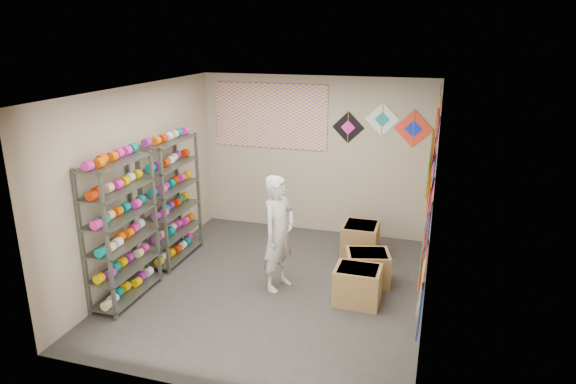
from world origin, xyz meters
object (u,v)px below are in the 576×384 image
(carton_c, at_px, (360,240))
(shopkeeper, at_px, (279,233))
(carton_b, at_px, (367,268))
(shelf_rack_front, at_px, (121,231))
(carton_a, at_px, (357,285))
(shelf_rack_back, at_px, (172,200))

(carton_c, bearing_deg, shopkeeper, -124.16)
(shopkeeper, distance_m, carton_b, 1.35)
(shelf_rack_front, bearing_deg, carton_a, 14.56)
(carton_b, height_order, carton_c, carton_c)
(shelf_rack_back, bearing_deg, carton_b, 0.15)
(shelf_rack_front, height_order, carton_b, shelf_rack_front)
(carton_a, bearing_deg, shopkeeper, 174.47)
(shopkeeper, distance_m, carton_c, 1.72)
(shelf_rack_front, xyz_separation_m, carton_c, (2.74, 2.23, -0.69))
(carton_a, bearing_deg, shelf_rack_back, 169.64)
(carton_a, bearing_deg, shelf_rack_front, -165.46)
(shelf_rack_front, xyz_separation_m, carton_a, (2.94, 0.76, -0.71))
(carton_a, relative_size, carton_c, 0.98)
(shelf_rack_front, bearing_deg, shopkeeper, 25.36)
(shopkeeper, bearing_deg, carton_b, -50.39)
(shelf_rack_front, distance_m, carton_a, 3.12)
(shelf_rack_front, relative_size, carton_c, 3.19)
(shopkeeper, relative_size, carton_a, 2.73)
(shelf_rack_back, xyz_separation_m, carton_c, (2.74, 0.93, -0.69))
(shopkeeper, height_order, carton_b, shopkeeper)
(carton_a, distance_m, carton_b, 0.55)
(shelf_rack_front, relative_size, carton_b, 3.25)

